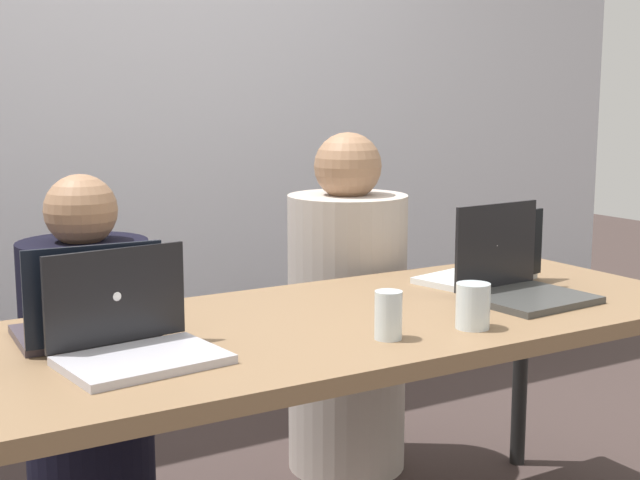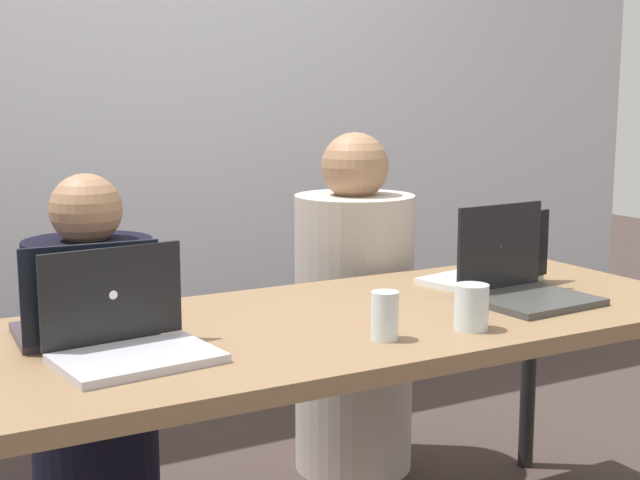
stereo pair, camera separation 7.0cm
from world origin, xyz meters
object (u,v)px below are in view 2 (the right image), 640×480
(person_on_right, at_px, (354,322))
(laptop_back_left, at_px, (86,317))
(water_glass_center, at_px, (386,319))
(laptop_front_left, at_px, (128,335))
(laptop_front_right, at_px, (521,280))
(person_on_left, at_px, (93,374))
(water_glass_right, at_px, (471,310))
(laptop_back_right, at_px, (491,268))

(person_on_right, distance_m, laptop_back_left, 1.16)
(laptop_back_left, bearing_deg, water_glass_center, 154.12)
(person_on_right, height_order, laptop_front_left, person_on_right)
(laptop_front_right, xyz_separation_m, water_glass_center, (-0.52, -0.14, -0.01))
(person_on_left, bearing_deg, water_glass_center, 129.54)
(laptop_front_right, bearing_deg, person_on_right, 92.88)
(water_glass_center, xyz_separation_m, water_glass_right, (0.22, -0.03, -0.00))
(laptop_front_left, height_order, water_glass_center, laptop_front_left)
(water_glass_right, bearing_deg, laptop_back_left, 156.31)
(water_glass_center, bearing_deg, water_glass_right, -6.77)
(laptop_front_left, relative_size, laptop_back_right, 0.91)
(person_on_left, xyz_separation_m, person_on_right, (0.87, 0.00, 0.04))
(person_on_right, relative_size, laptop_back_right, 3.05)
(person_on_right, xyz_separation_m, laptop_back_right, (0.14, -0.51, 0.26))
(person_on_right, xyz_separation_m, laptop_back_left, (-1.01, -0.52, 0.26))
(laptop_front_left, xyz_separation_m, laptop_back_left, (-0.04, 0.18, 0.00))
(laptop_back_right, relative_size, water_glass_center, 3.40)
(laptop_back_left, bearing_deg, person_on_left, -101.86)
(person_on_left, bearing_deg, laptop_front_left, 93.99)
(laptop_front_left, bearing_deg, water_glass_center, -20.60)
(person_on_left, bearing_deg, laptop_back_left, 87.02)
(laptop_front_left, relative_size, laptop_back_left, 1.09)
(person_on_right, relative_size, water_glass_center, 10.36)
(laptop_back_right, xyz_separation_m, water_glass_center, (-0.57, -0.33, 0.00))
(person_on_right, height_order, laptop_back_right, person_on_right)
(person_on_right, distance_m, laptop_front_right, 0.75)
(person_on_left, distance_m, laptop_front_left, 0.77)
(person_on_right, xyz_separation_m, water_glass_center, (-0.43, -0.84, 0.26))
(laptop_front_left, xyz_separation_m, laptop_back_right, (1.11, 0.20, -0.00))
(person_on_left, relative_size, laptop_front_right, 3.31)
(person_on_left, height_order, laptop_front_left, person_on_left)
(person_on_right, bearing_deg, laptop_front_right, 84.39)
(laptop_back_left, xyz_separation_m, laptop_back_right, (1.15, 0.01, -0.00))
(laptop_front_left, xyz_separation_m, water_glass_center, (0.54, -0.14, -0.00))
(person_on_left, relative_size, laptop_back_left, 3.36)
(laptop_back_right, bearing_deg, laptop_back_left, -11.58)
(person_on_right, relative_size, water_glass_right, 10.61)
(person_on_right, bearing_deg, water_glass_center, 50.44)
(laptop_back_left, distance_m, laptop_back_right, 1.15)
(laptop_front_left, xyz_separation_m, laptop_front_right, (1.05, 0.00, 0.01))
(person_on_left, height_order, water_glass_right, person_on_left)
(person_on_left, relative_size, water_glass_center, 9.50)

